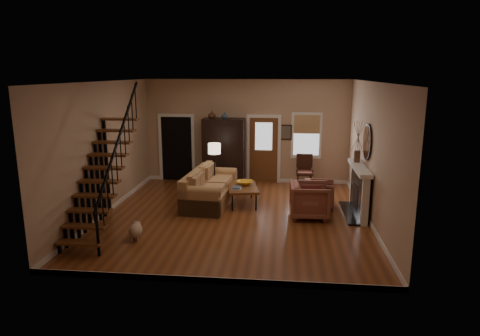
# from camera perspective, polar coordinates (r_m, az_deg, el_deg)

# --- Properties ---
(room) EXTENTS (7.00, 7.33, 3.30)m
(room) POSITION_cam_1_polar(r_m,az_deg,el_deg) (12.10, -1.77, 3.11)
(room) COLOR brown
(room) RESTS_ON ground
(staircase) EXTENTS (0.94, 2.80, 3.20)m
(staircase) POSITION_cam_1_polar(r_m,az_deg,el_deg) (9.80, -18.05, 0.77)
(staircase) COLOR brown
(staircase) RESTS_ON ground
(fireplace) EXTENTS (0.33, 1.95, 2.30)m
(fireplace) POSITION_cam_1_polar(r_m,az_deg,el_deg) (11.10, 15.81, -2.31)
(fireplace) COLOR black
(fireplace) RESTS_ON ground
(armoire) EXTENTS (1.30, 0.60, 2.10)m
(armoire) POSITION_cam_1_polar(r_m,az_deg,el_deg) (13.58, -2.19, 2.20)
(armoire) COLOR black
(armoire) RESTS_ON ground
(vase_a) EXTENTS (0.24, 0.24, 0.25)m
(vase_a) POSITION_cam_1_polar(r_m,az_deg,el_deg) (13.37, -3.79, 7.11)
(vase_a) COLOR #4C2619
(vase_a) RESTS_ON armoire
(vase_b) EXTENTS (0.20, 0.20, 0.21)m
(vase_b) POSITION_cam_1_polar(r_m,az_deg,el_deg) (13.31, -2.07, 7.02)
(vase_b) COLOR #334C60
(vase_b) RESTS_ON armoire
(sofa) EXTENTS (1.23, 2.49, 0.90)m
(sofa) POSITION_cam_1_polar(r_m,az_deg,el_deg) (11.60, -4.01, -2.68)
(sofa) COLOR #B28351
(sofa) RESTS_ON ground
(coffee_table) EXTENTS (0.99, 1.43, 0.51)m
(coffee_table) POSITION_cam_1_polar(r_m,az_deg,el_deg) (11.62, 0.31, -3.64)
(coffee_table) COLOR brown
(coffee_table) RESTS_ON ground
(bowl) EXTENTS (0.45, 0.45, 0.11)m
(bowl) POSITION_cam_1_polar(r_m,az_deg,el_deg) (11.68, 0.63, -1.99)
(bowl) COLOR orange
(bowl) RESTS_ON coffee_table
(books) EXTENTS (0.24, 0.33, 0.06)m
(books) POSITION_cam_1_polar(r_m,az_deg,el_deg) (11.27, -0.44, -2.66)
(books) COLOR beige
(books) RESTS_ON coffee_table
(armchair_left) EXTENTS (0.98, 0.95, 0.87)m
(armchair_left) POSITION_cam_1_polar(r_m,az_deg,el_deg) (10.67, 9.28, -4.29)
(armchair_left) COLOR maroon
(armchair_left) RESTS_ON ground
(armchair_right) EXTENTS (0.84, 0.82, 0.72)m
(armchair_right) POSITION_cam_1_polar(r_m,az_deg,el_deg) (11.53, 10.51, -3.44)
(armchair_right) COLOR maroon
(armchair_right) RESTS_ON ground
(floor_lamp) EXTENTS (0.39, 0.39, 1.55)m
(floor_lamp) POSITION_cam_1_polar(r_m,az_deg,el_deg) (12.25, -3.40, -0.28)
(floor_lamp) COLOR black
(floor_lamp) RESTS_ON ground
(side_chair) EXTENTS (0.54, 0.54, 1.02)m
(side_chair) POSITION_cam_1_polar(r_m,az_deg,el_deg) (13.38, 8.59, -0.45)
(side_chair) COLOR #341B10
(side_chair) RESTS_ON ground
(dog) EXTENTS (0.39, 0.54, 0.36)m
(dog) POSITION_cam_1_polar(r_m,az_deg,el_deg) (9.53, -13.76, -8.22)
(dog) COLOR #CDAC8C
(dog) RESTS_ON ground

